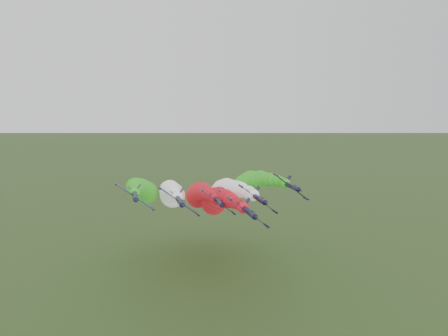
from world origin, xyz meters
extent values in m
cylinder|color=black|center=(-4.79, 0.06, 33.75)|extent=(1.77, 10.34, 1.77)
cone|color=black|center=(-4.79, -6.03, 33.75)|extent=(1.61, 2.07, 1.61)
cone|color=black|center=(-4.79, 5.69, 33.75)|extent=(1.61, 1.03, 1.61)
ellipsoid|color=black|center=(-4.51, -2.24, 34.11)|extent=(1.17, 2.16, 1.12)
cube|color=black|center=(-4.89, -0.17, 33.61)|extent=(8.84, 2.18, 6.82)
cylinder|color=black|center=(-9.27, -0.17, 36.97)|extent=(0.71, 2.99, 0.71)
cylinder|color=black|center=(-0.51, -0.17, 30.26)|extent=(0.71, 2.99, 0.71)
cube|color=black|center=(-3.98, 4.43, 34.80)|extent=(1.74, 1.72, 2.20)
cube|color=black|center=(-4.68, 4.43, 33.89)|extent=(3.54, 1.26, 2.75)
sphere|color=red|center=(-4.79, 4.08, 33.75)|extent=(2.83, 2.83, 2.83)
sphere|color=red|center=(-4.76, 8.20, 33.59)|extent=(2.78, 2.78, 2.78)
sphere|color=red|center=(-4.68, 12.32, 33.27)|extent=(3.41, 3.41, 3.41)
sphere|color=red|center=(-4.54, 16.44, 32.83)|extent=(4.08, 4.08, 4.08)
sphere|color=red|center=(-4.35, 20.56, 32.29)|extent=(4.63, 4.63, 4.63)
sphere|color=red|center=(-4.10, 24.68, 31.66)|extent=(5.27, 5.27, 5.27)
sphere|color=red|center=(-3.80, 28.80, 30.95)|extent=(4.80, 4.80, 4.80)
sphere|color=red|center=(-3.45, 32.92, 30.17)|extent=(4.95, 4.95, 4.95)
sphere|color=red|center=(-3.04, 37.04, 29.31)|extent=(6.93, 6.93, 6.93)
sphere|color=red|center=(-2.57, 41.16, 28.39)|extent=(6.10, 6.10, 6.10)
sphere|color=red|center=(-2.05, 45.28, 27.41)|extent=(6.49, 6.49, 6.49)
sphere|color=red|center=(-1.48, 49.40, 26.36)|extent=(7.94, 7.94, 7.94)
sphere|color=red|center=(-0.85, 53.52, 25.26)|extent=(8.23, 8.23, 8.23)
sphere|color=red|center=(-0.17, 57.64, 24.10)|extent=(8.99, 8.99, 8.99)
sphere|color=red|center=(0.57, 61.76, 22.88)|extent=(8.42, 8.42, 8.42)
sphere|color=red|center=(1.36, 65.88, 21.62)|extent=(9.68, 9.68, 9.68)
cylinder|color=black|center=(-19.16, 8.33, 35.28)|extent=(1.77, 10.34, 1.77)
cone|color=black|center=(-19.16, 2.24, 35.28)|extent=(1.61, 2.07, 1.61)
cone|color=black|center=(-19.16, 13.96, 35.28)|extent=(1.61, 1.03, 1.61)
ellipsoid|color=black|center=(-18.88, 6.03, 35.64)|extent=(1.17, 2.16, 1.12)
cube|color=black|center=(-19.27, 8.10, 35.14)|extent=(8.84, 2.18, 6.82)
cylinder|color=black|center=(-23.65, 8.10, 38.50)|extent=(0.71, 2.99, 0.71)
cylinder|color=black|center=(-14.89, 8.10, 31.79)|extent=(0.71, 2.99, 0.71)
cube|color=black|center=(-18.36, 12.70, 36.33)|extent=(1.74, 1.72, 2.20)
cube|color=black|center=(-19.06, 12.70, 35.42)|extent=(3.54, 1.26, 2.75)
sphere|color=white|center=(-19.16, 12.35, 35.28)|extent=(2.78, 2.78, 2.78)
sphere|color=white|center=(-19.13, 16.47, 35.12)|extent=(3.52, 3.52, 3.52)
sphere|color=white|center=(-19.05, 20.59, 34.80)|extent=(3.27, 3.27, 3.27)
sphere|color=white|center=(-18.92, 24.71, 34.36)|extent=(3.91, 3.91, 3.91)
sphere|color=white|center=(-18.72, 28.83, 33.82)|extent=(4.46, 4.46, 4.46)
sphere|color=white|center=(-18.48, 32.95, 33.19)|extent=(4.95, 4.95, 4.95)
sphere|color=white|center=(-18.18, 37.07, 32.48)|extent=(5.84, 5.84, 5.84)
sphere|color=white|center=(-17.82, 41.19, 31.70)|extent=(5.47, 5.47, 5.47)
sphere|color=white|center=(-17.41, 45.31, 30.84)|extent=(5.36, 5.36, 5.36)
sphere|color=white|center=(-16.95, 49.43, 29.92)|extent=(6.73, 6.73, 6.73)
sphere|color=white|center=(-16.43, 53.55, 28.94)|extent=(6.42, 6.42, 6.42)
sphere|color=white|center=(-15.86, 57.67, 27.89)|extent=(6.89, 6.89, 6.89)
sphere|color=white|center=(-15.23, 61.79, 26.79)|extent=(7.32, 7.32, 7.32)
sphere|color=white|center=(-14.54, 65.91, 25.63)|extent=(7.65, 7.65, 7.65)
sphere|color=white|center=(-13.81, 70.03, 24.41)|extent=(9.21, 9.21, 9.21)
sphere|color=white|center=(-13.01, 74.15, 23.15)|extent=(9.41, 9.41, 9.41)
cylinder|color=black|center=(0.01, 7.71, 34.98)|extent=(1.77, 10.34, 1.77)
cone|color=black|center=(0.01, 1.62, 34.98)|extent=(1.61, 2.07, 1.61)
cone|color=black|center=(0.01, 13.34, 34.98)|extent=(1.61, 1.03, 1.61)
ellipsoid|color=black|center=(0.29, 5.41, 35.34)|extent=(1.17, 2.16, 1.12)
cube|color=black|center=(-0.09, 7.48, 34.84)|extent=(8.84, 2.18, 6.82)
cylinder|color=black|center=(-4.47, 7.48, 38.20)|extent=(0.71, 2.99, 0.71)
cylinder|color=black|center=(4.29, 7.48, 31.49)|extent=(0.71, 2.99, 0.71)
cube|color=black|center=(0.82, 12.07, 36.03)|extent=(1.74, 1.72, 2.20)
cube|color=black|center=(0.12, 12.07, 35.11)|extent=(3.54, 1.26, 2.75)
sphere|color=white|center=(0.01, 11.73, 34.98)|extent=(3.07, 3.07, 3.07)
sphere|color=white|center=(0.04, 15.85, 34.82)|extent=(3.63, 3.63, 3.63)
sphere|color=white|center=(0.12, 19.97, 34.49)|extent=(3.47, 3.47, 3.47)
sphere|color=white|center=(0.26, 24.09, 34.05)|extent=(4.39, 4.39, 4.39)
sphere|color=white|center=(0.45, 28.21, 33.51)|extent=(4.64, 4.64, 4.64)
sphere|color=white|center=(0.70, 32.33, 32.88)|extent=(5.02, 5.02, 5.02)
sphere|color=white|center=(1.00, 36.45, 32.18)|extent=(4.90, 4.90, 4.90)
sphere|color=white|center=(1.35, 40.57, 31.39)|extent=(5.90, 5.90, 5.90)
sphere|color=white|center=(1.76, 44.69, 30.54)|extent=(6.39, 6.39, 6.39)
sphere|color=white|center=(2.23, 48.81, 29.62)|extent=(7.48, 7.48, 7.48)
sphere|color=white|center=(2.74, 52.93, 28.63)|extent=(6.38, 6.38, 6.38)
sphere|color=white|center=(3.32, 57.05, 27.59)|extent=(7.85, 7.85, 7.85)
sphere|color=white|center=(3.95, 61.17, 26.49)|extent=(8.77, 8.77, 8.77)
sphere|color=white|center=(4.63, 65.29, 25.33)|extent=(8.41, 8.41, 8.41)
sphere|color=white|center=(5.37, 69.41, 24.11)|extent=(9.29, 9.29, 9.29)
sphere|color=white|center=(6.16, 73.53, 22.84)|extent=(8.70, 8.70, 8.70)
cylinder|color=black|center=(-29.02, 16.59, 35.26)|extent=(1.77, 10.34, 1.77)
cone|color=black|center=(-29.02, 10.50, 35.26)|extent=(1.61, 2.07, 1.61)
cone|color=black|center=(-29.02, 22.22, 35.26)|extent=(1.61, 1.03, 1.61)
ellipsoid|color=black|center=(-28.74, 14.29, 35.62)|extent=(1.17, 2.16, 1.12)
cube|color=black|center=(-29.12, 16.36, 35.12)|extent=(8.84, 2.18, 6.82)
cylinder|color=black|center=(-33.50, 16.36, 38.48)|extent=(0.71, 2.99, 0.71)
cylinder|color=black|center=(-24.74, 16.36, 31.77)|extent=(0.71, 2.99, 0.71)
cube|color=black|center=(-28.21, 20.96, 36.31)|extent=(1.74, 1.72, 2.20)
cube|color=black|center=(-28.91, 20.96, 35.39)|extent=(3.54, 1.26, 2.75)
sphere|color=green|center=(-29.02, 20.61, 35.26)|extent=(2.82, 2.82, 2.82)
sphere|color=green|center=(-28.99, 24.73, 35.10)|extent=(2.83, 2.83, 2.83)
sphere|color=green|center=(-28.91, 28.85, 34.77)|extent=(3.23, 3.23, 3.23)
sphere|color=green|center=(-28.77, 32.97, 34.33)|extent=(4.47, 4.47, 4.47)
sphere|color=green|center=(-28.58, 37.09, 33.79)|extent=(4.13, 4.13, 4.13)
sphere|color=green|center=(-28.33, 41.21, 33.17)|extent=(5.32, 5.32, 5.32)
sphere|color=green|center=(-28.03, 45.33, 32.46)|extent=(4.81, 4.81, 4.81)
sphere|color=green|center=(-27.68, 49.45, 31.67)|extent=(5.45, 5.45, 5.45)
sphere|color=green|center=(-27.27, 53.57, 30.82)|extent=(6.06, 6.06, 6.06)
sphere|color=green|center=(-26.80, 57.69, 29.90)|extent=(6.04, 6.04, 6.04)
sphere|color=green|center=(-26.28, 61.81, 28.91)|extent=(6.74, 6.74, 6.74)
sphere|color=green|center=(-25.71, 65.93, 27.87)|extent=(7.68, 7.68, 7.68)
sphere|color=green|center=(-25.08, 70.05, 26.77)|extent=(8.03, 8.03, 8.03)
sphere|color=green|center=(-24.40, 74.17, 25.61)|extent=(7.40, 7.40, 7.40)
sphere|color=green|center=(-23.66, 78.29, 24.39)|extent=(8.42, 8.42, 8.42)
sphere|color=green|center=(-22.87, 82.41, 23.12)|extent=(9.55, 9.55, 9.55)
cylinder|color=black|center=(11.45, 15.03, 36.22)|extent=(1.77, 10.34, 1.77)
cone|color=black|center=(11.45, 8.94, 36.22)|extent=(1.61, 2.07, 1.61)
cone|color=black|center=(11.45, 20.66, 36.22)|extent=(1.61, 1.03, 1.61)
ellipsoid|color=black|center=(11.73, 12.73, 36.59)|extent=(1.17, 2.16, 1.12)
cube|color=black|center=(11.35, 14.80, 36.09)|extent=(8.84, 2.18, 6.82)
cylinder|color=black|center=(6.97, 14.80, 39.44)|extent=(0.71, 2.99, 0.71)
cylinder|color=black|center=(15.73, 14.80, 32.73)|extent=(0.71, 2.99, 0.71)
cube|color=black|center=(12.26, 19.40, 37.27)|extent=(1.74, 1.72, 2.20)
cube|color=black|center=(11.56, 19.40, 36.36)|extent=(3.54, 1.26, 2.75)
sphere|color=green|center=(11.45, 19.05, 36.22)|extent=(2.78, 2.78, 2.78)
sphere|color=green|center=(11.48, 23.17, 36.06)|extent=(3.06, 3.06, 3.06)
sphere|color=green|center=(11.56, 27.29, 35.74)|extent=(3.82, 3.82, 3.82)
sphere|color=green|center=(11.70, 31.41, 35.30)|extent=(4.11, 4.11, 4.11)
sphere|color=green|center=(11.89, 35.53, 34.76)|extent=(4.24, 4.24, 4.24)
sphere|color=green|center=(12.14, 39.65, 34.13)|extent=(4.74, 4.74, 4.74)
sphere|color=green|center=(12.44, 43.77, 33.42)|extent=(5.85, 5.85, 5.85)
sphere|color=green|center=(12.79, 47.89, 32.64)|extent=(5.84, 5.84, 5.84)
sphere|color=green|center=(13.20, 52.01, 31.78)|extent=(5.69, 5.69, 5.69)
sphere|color=green|center=(13.67, 56.13, 30.86)|extent=(5.89, 5.89, 5.89)
sphere|color=green|center=(14.19, 60.25, 29.88)|extent=(8.07, 8.07, 8.07)
sphere|color=green|center=(14.76, 64.37, 28.83)|extent=(8.01, 8.01, 8.01)
sphere|color=green|center=(15.39, 68.49, 27.73)|extent=(8.40, 8.40, 8.40)
sphere|color=green|center=(16.07, 72.61, 26.57)|extent=(7.89, 7.89, 7.89)
sphere|color=green|center=(16.81, 76.73, 25.36)|extent=(9.46, 9.46, 9.46)
sphere|color=green|center=(17.60, 80.85, 24.09)|extent=(8.30, 8.30, 8.30)
cylinder|color=black|center=(-7.10, 20.77, 31.90)|extent=(1.77, 10.34, 1.77)
cone|color=black|center=(-7.10, 14.68, 31.90)|extent=(1.61, 2.07, 1.61)
cone|color=black|center=(-7.10, 26.40, 31.90)|extent=(1.61, 1.03, 1.61)
ellipsoid|color=black|center=(-6.82, 18.47, 32.26)|extent=(1.17, 2.16, 1.12)
cube|color=black|center=(-7.20, 20.54, 31.76)|extent=(8.84, 2.18, 6.82)
cylinder|color=black|center=(-11.58, 20.54, 35.12)|extent=(0.71, 2.99, 0.71)
cylinder|color=black|center=(-2.82, 20.54, 28.41)|extent=(0.71, 2.99, 0.71)
cube|color=black|center=(-6.29, 25.14, 32.95)|extent=(1.74, 1.72, 2.20)
cube|color=black|center=(-6.99, 25.14, 32.04)|extent=(3.54, 1.26, 2.75)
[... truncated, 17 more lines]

